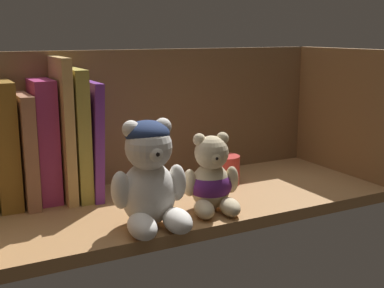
{
  "coord_description": "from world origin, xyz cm",
  "views": [
    {
      "loc": [
        -35.53,
        -74.94,
        30.35
      ],
      "look_at": [
        3.87,
        0.0,
        11.51
      ],
      "focal_mm": 47.13,
      "sensor_mm": 36.0,
      "label": 1
    }
  ],
  "objects_px": {
    "book_9": "(88,138)",
    "pillar_candle": "(225,170)",
    "book_6": "(43,140)",
    "teddy_bear_smaller": "(211,180)",
    "book_8": "(74,133)",
    "book_4": "(4,144)",
    "book_5": "(24,148)",
    "book_7": "(60,128)",
    "teddy_bear_larger": "(150,177)"
  },
  "relations": [
    {
      "from": "book_5",
      "to": "book_6",
      "type": "bearing_deg",
      "value": 0.0
    },
    {
      "from": "book_4",
      "to": "book_7",
      "type": "relative_size",
      "value": 0.85
    },
    {
      "from": "book_9",
      "to": "pillar_candle",
      "type": "distance_m",
      "value": 0.26
    },
    {
      "from": "book_7",
      "to": "book_4",
      "type": "bearing_deg",
      "value": 180.0
    },
    {
      "from": "book_6",
      "to": "book_7",
      "type": "xyz_separation_m",
      "value": [
        0.03,
        0.0,
        0.02
      ]
    },
    {
      "from": "book_4",
      "to": "teddy_bear_larger",
      "type": "xyz_separation_m",
      "value": [
        0.17,
        -0.2,
        -0.03
      ]
    },
    {
      "from": "teddy_bear_larger",
      "to": "teddy_bear_smaller",
      "type": "height_order",
      "value": "teddy_bear_larger"
    },
    {
      "from": "book_9",
      "to": "teddy_bear_larger",
      "type": "xyz_separation_m",
      "value": [
        0.03,
        -0.2,
        -0.02
      ]
    },
    {
      "from": "book_4",
      "to": "book_7",
      "type": "xyz_separation_m",
      "value": [
        0.09,
        0.0,
        0.02
      ]
    },
    {
      "from": "book_7",
      "to": "book_9",
      "type": "height_order",
      "value": "book_7"
    },
    {
      "from": "book_8",
      "to": "book_9",
      "type": "relative_size",
      "value": 1.11
    },
    {
      "from": "book_4",
      "to": "book_9",
      "type": "xyz_separation_m",
      "value": [
        0.14,
        0.0,
        -0.0
      ]
    },
    {
      "from": "book_5",
      "to": "book_4",
      "type": "bearing_deg",
      "value": 180.0
    },
    {
      "from": "book_4",
      "to": "book_5",
      "type": "height_order",
      "value": "book_4"
    },
    {
      "from": "book_5",
      "to": "book_8",
      "type": "distance_m",
      "value": 0.09
    },
    {
      "from": "pillar_candle",
      "to": "book_4",
      "type": "bearing_deg",
      "value": 169.69
    },
    {
      "from": "book_4",
      "to": "book_9",
      "type": "distance_m",
      "value": 0.14
    },
    {
      "from": "book_9",
      "to": "book_4",
      "type": "bearing_deg",
      "value": 180.0
    },
    {
      "from": "pillar_candle",
      "to": "teddy_bear_larger",
      "type": "bearing_deg",
      "value": -148.02
    },
    {
      "from": "teddy_bear_larger",
      "to": "teddy_bear_smaller",
      "type": "relative_size",
      "value": 1.26
    },
    {
      "from": "book_8",
      "to": "book_4",
      "type": "bearing_deg",
      "value": 180.0
    },
    {
      "from": "book_5",
      "to": "book_7",
      "type": "distance_m",
      "value": 0.07
    },
    {
      "from": "teddy_bear_smaller",
      "to": "pillar_candle",
      "type": "bearing_deg",
      "value": 49.97
    },
    {
      "from": "book_5",
      "to": "book_6",
      "type": "distance_m",
      "value": 0.03
    },
    {
      "from": "book_6",
      "to": "book_8",
      "type": "bearing_deg",
      "value": 0.0
    },
    {
      "from": "book_7",
      "to": "teddy_bear_larger",
      "type": "height_order",
      "value": "book_7"
    },
    {
      "from": "book_6",
      "to": "teddy_bear_smaller",
      "type": "relative_size",
      "value": 1.63
    },
    {
      "from": "book_6",
      "to": "teddy_bear_larger",
      "type": "bearing_deg",
      "value": -61.24
    },
    {
      "from": "book_6",
      "to": "book_9",
      "type": "xyz_separation_m",
      "value": [
        0.08,
        0.0,
        -0.0
      ]
    },
    {
      "from": "book_5",
      "to": "book_8",
      "type": "height_order",
      "value": "book_8"
    },
    {
      "from": "book_8",
      "to": "book_9",
      "type": "bearing_deg",
      "value": 0.0
    },
    {
      "from": "book_9",
      "to": "teddy_bear_smaller",
      "type": "xyz_separation_m",
      "value": [
        0.15,
        -0.18,
        -0.05
      ]
    },
    {
      "from": "book_5",
      "to": "pillar_candle",
      "type": "distance_m",
      "value": 0.36
    },
    {
      "from": "book_8",
      "to": "pillar_candle",
      "type": "bearing_deg",
      "value": -14.69
    },
    {
      "from": "book_9",
      "to": "teddy_bear_larger",
      "type": "height_order",
      "value": "book_9"
    },
    {
      "from": "book_5",
      "to": "teddy_bear_larger",
      "type": "relative_size",
      "value": 1.16
    },
    {
      "from": "book_7",
      "to": "book_8",
      "type": "xyz_separation_m",
      "value": [
        0.02,
        0.0,
        -0.01
      ]
    },
    {
      "from": "book_7",
      "to": "book_6",
      "type": "bearing_deg",
      "value": 180.0
    },
    {
      "from": "book_6",
      "to": "book_7",
      "type": "height_order",
      "value": "book_7"
    },
    {
      "from": "book_5",
      "to": "book_6",
      "type": "height_order",
      "value": "book_6"
    },
    {
      "from": "book_8",
      "to": "teddy_bear_smaller",
      "type": "xyz_separation_m",
      "value": [
        0.17,
        -0.18,
        -0.06
      ]
    },
    {
      "from": "pillar_candle",
      "to": "book_7",
      "type": "bearing_deg",
      "value": 166.46
    },
    {
      "from": "book_8",
      "to": "book_7",
      "type": "bearing_deg",
      "value": 180.0
    },
    {
      "from": "teddy_bear_smaller",
      "to": "pillar_candle",
      "type": "distance_m",
      "value": 0.15
    },
    {
      "from": "book_4",
      "to": "book_9",
      "type": "relative_size",
      "value": 1.03
    },
    {
      "from": "book_8",
      "to": "pillar_candle",
      "type": "xyz_separation_m",
      "value": [
        0.27,
        -0.07,
        -0.08
      ]
    },
    {
      "from": "book_6",
      "to": "teddy_bear_larger",
      "type": "relative_size",
      "value": 1.29
    },
    {
      "from": "teddy_bear_smaller",
      "to": "book_7",
      "type": "bearing_deg",
      "value": 137.05
    },
    {
      "from": "book_4",
      "to": "teddy_bear_smaller",
      "type": "distance_m",
      "value": 0.35
    },
    {
      "from": "book_7",
      "to": "book_9",
      "type": "bearing_deg",
      "value": 0.0
    }
  ]
}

